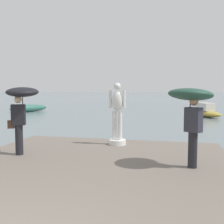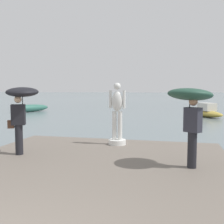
% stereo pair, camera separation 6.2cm
% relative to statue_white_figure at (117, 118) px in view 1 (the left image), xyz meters
% --- Properties ---
extents(ground_plane, '(400.00, 400.00, 0.00)m').
position_rel_statue_white_figure_xyz_m(ground_plane, '(-0.14, 32.98, -1.32)').
color(ground_plane, slate).
extents(pier, '(7.22, 10.98, 0.40)m').
position_rel_statue_white_figure_xyz_m(pier, '(-0.14, -4.53, -1.12)').
color(pier, '#70665B').
rests_on(pier, ground).
extents(statue_white_figure, '(0.60, 0.60, 2.14)m').
position_rel_statue_white_figure_xyz_m(statue_white_figure, '(0.00, 0.00, 0.00)').
color(statue_white_figure, white).
rests_on(statue_white_figure, pier).
extents(onlooker_left, '(1.21, 1.22, 2.01)m').
position_rel_statue_white_figure_xyz_m(onlooker_left, '(-2.44, -2.02, 0.63)').
color(onlooker_left, black).
rests_on(onlooker_left, pier).
extents(onlooker_right, '(1.52, 1.53, 1.99)m').
position_rel_statue_white_figure_xyz_m(onlooker_right, '(2.31, -2.22, 0.67)').
color(onlooker_right, black).
rests_on(onlooker_right, pier).
extents(boat_mid, '(3.42, 4.36, 1.18)m').
position_rel_statue_white_figure_xyz_m(boat_mid, '(4.44, 14.94, -0.91)').
color(boat_mid, '#B2993D').
rests_on(boat_mid, ground).
extents(boat_leftward, '(2.79, 4.43, 0.76)m').
position_rel_statue_white_figure_xyz_m(boat_leftward, '(-12.77, 16.08, -0.94)').
color(boat_leftward, '#336B5B').
rests_on(boat_leftward, ground).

